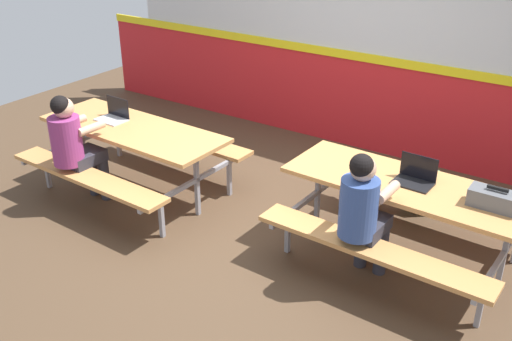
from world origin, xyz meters
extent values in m
cube|color=#4C3826|center=(0.00, 0.00, -0.01)|extent=(10.00, 10.00, 0.02)
cube|color=red|center=(0.00, 2.25, 0.55)|extent=(8.00, 0.12, 1.10)
cube|color=yellow|center=(0.00, 2.18, 1.15)|extent=(8.00, 0.03, 0.10)
cube|color=tan|center=(-1.40, -0.19, 0.72)|extent=(2.08, 0.82, 0.04)
cube|color=tan|center=(-1.42, -0.83, 0.43)|extent=(1.96, 0.35, 0.04)
cube|color=tan|center=(-1.38, 0.44, 0.43)|extent=(1.96, 0.35, 0.04)
cube|color=gray|center=(-2.25, -0.17, 0.35)|extent=(0.04, 0.04, 0.70)
cube|color=gray|center=(-2.25, -0.17, 0.39)|extent=(0.09, 1.55, 0.04)
cube|color=gray|center=(-2.26, -0.67, 0.21)|extent=(0.04, 0.04, 0.41)
cube|color=gray|center=(-2.23, 0.34, 0.21)|extent=(0.04, 0.04, 0.41)
cube|color=gray|center=(-0.55, -0.22, 0.35)|extent=(0.04, 0.04, 0.70)
cube|color=gray|center=(-0.55, -0.22, 0.39)|extent=(0.09, 1.55, 0.04)
cube|color=gray|center=(-0.57, -0.73, 0.21)|extent=(0.04, 0.04, 0.41)
cube|color=gray|center=(-0.53, 0.29, 0.21)|extent=(0.04, 0.04, 0.41)
cube|color=tan|center=(1.40, 0.19, 0.72)|extent=(2.08, 0.82, 0.04)
cube|color=tan|center=(1.38, -0.45, 0.43)|extent=(1.96, 0.35, 0.04)
cube|color=tan|center=(1.42, 0.82, 0.43)|extent=(1.96, 0.35, 0.04)
cube|color=gray|center=(0.55, 0.21, 0.35)|extent=(0.04, 0.04, 0.70)
cube|color=gray|center=(0.55, 0.21, 0.39)|extent=(0.09, 1.55, 0.04)
cube|color=gray|center=(0.53, -0.29, 0.21)|extent=(0.04, 0.04, 0.41)
cube|color=gray|center=(0.57, 0.72, 0.21)|extent=(0.04, 0.04, 0.41)
cube|color=gray|center=(2.25, 0.16, 0.35)|extent=(0.04, 0.04, 0.70)
cube|color=gray|center=(2.25, 0.16, 0.39)|extent=(0.09, 1.55, 0.04)
cube|color=gray|center=(2.23, -0.35, 0.21)|extent=(0.04, 0.04, 0.41)
cylinder|color=#2D2D38|center=(-1.74, -0.49, 0.23)|extent=(0.11, 0.11, 0.45)
cylinder|color=#2D2D38|center=(-1.56, -0.50, 0.23)|extent=(0.11, 0.11, 0.45)
cube|color=#2D2D38|center=(-1.65, -0.65, 0.51)|extent=(0.31, 0.39, 0.12)
cylinder|color=#8C3372|center=(-1.66, -0.82, 0.75)|extent=(0.30, 0.30, 0.48)
cylinder|color=tan|center=(-1.79, -0.62, 0.85)|extent=(0.09, 0.30, 0.08)
cylinder|color=tan|center=(-1.51, -0.63, 0.85)|extent=(0.09, 0.30, 0.08)
sphere|color=tan|center=(-1.66, -0.80, 1.08)|extent=(0.20, 0.20, 0.20)
sphere|color=black|center=(-1.66, -0.83, 1.11)|extent=(0.18, 0.18, 0.18)
cylinder|color=#2D2D38|center=(1.17, -0.12, 0.23)|extent=(0.11, 0.11, 0.45)
cylinder|color=#2D2D38|center=(1.35, -0.12, 0.23)|extent=(0.11, 0.11, 0.45)
cube|color=#2D2D38|center=(1.25, -0.27, 0.51)|extent=(0.31, 0.39, 0.12)
cylinder|color=#334C8C|center=(1.24, -0.44, 0.75)|extent=(0.30, 0.30, 0.48)
cylinder|color=tan|center=(1.11, -0.24, 0.85)|extent=(0.09, 0.30, 0.08)
cylinder|color=tan|center=(1.39, -0.25, 0.85)|extent=(0.09, 0.30, 0.08)
sphere|color=tan|center=(1.25, -0.42, 1.08)|extent=(0.20, 0.20, 0.20)
sphere|color=black|center=(1.24, -0.45, 1.11)|extent=(0.18, 0.18, 0.18)
cube|color=silver|center=(-1.71, -0.18, 0.75)|extent=(0.33, 0.23, 0.01)
cube|color=black|center=(-1.71, -0.08, 0.86)|extent=(0.32, 0.02, 0.21)
cube|color=black|center=(1.44, 0.18, 0.75)|extent=(0.33, 0.23, 0.01)
cube|color=black|center=(1.44, 0.29, 0.86)|extent=(0.32, 0.02, 0.21)
cube|color=#595B60|center=(2.10, 0.16, 0.81)|extent=(0.40, 0.18, 0.14)
cube|color=black|center=(2.10, 0.16, 0.91)|extent=(0.16, 0.02, 0.02)
cube|color=#3F724C|center=(1.23, 1.11, 0.22)|extent=(0.30, 0.18, 0.44)
cube|color=#3F724C|center=(1.23, 1.22, 0.15)|extent=(0.21, 0.04, 0.19)
camera|label=1|loc=(2.79, -4.16, 3.01)|focal=41.51mm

